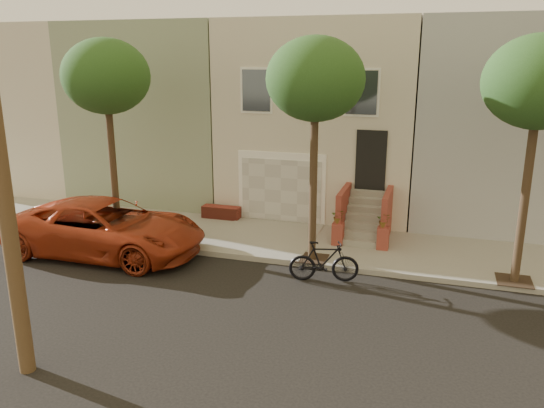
% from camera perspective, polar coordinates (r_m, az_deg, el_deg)
% --- Properties ---
extents(ground, '(90.00, 90.00, 0.00)m').
position_cam_1_polar(ground, '(12.90, -4.28, -11.90)').
color(ground, black).
rests_on(ground, ground).
extents(sidewalk, '(40.00, 3.70, 0.15)m').
position_cam_1_polar(sidewalk, '(17.55, 2.10, -4.00)').
color(sidewalk, gray).
rests_on(sidewalk, ground).
extents(house_row, '(33.10, 11.70, 7.00)m').
position_cam_1_polar(house_row, '(22.35, 6.18, 9.54)').
color(house_row, beige).
rests_on(house_row, sidewalk).
extents(tree_left, '(2.70, 2.57, 6.30)m').
position_cam_1_polar(tree_left, '(17.53, -17.14, 12.64)').
color(tree_left, '#2D2116').
rests_on(tree_left, sidewalk).
extents(tree_mid, '(2.70, 2.57, 6.30)m').
position_cam_1_polar(tree_mid, '(14.91, 4.61, 12.87)').
color(tree_mid, '#2D2116').
rests_on(tree_mid, sidewalk).
extents(tree_right, '(2.70, 2.57, 6.30)m').
position_cam_1_polar(tree_right, '(14.71, 26.43, 11.32)').
color(tree_right, '#2D2116').
rests_on(tree_right, sidewalk).
extents(pickup_truck, '(6.12, 2.89, 1.69)m').
position_cam_1_polar(pickup_truck, '(17.18, -17.20, -2.42)').
color(pickup_truck, maroon).
rests_on(pickup_truck, ground).
extents(motorcycle, '(1.95, 0.96, 1.13)m').
position_cam_1_polar(motorcycle, '(14.64, 5.50, -6.06)').
color(motorcycle, black).
rests_on(motorcycle, ground).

